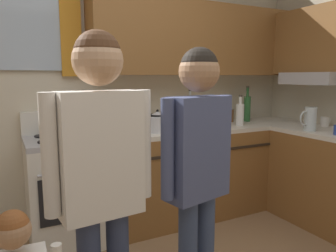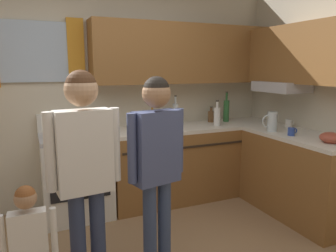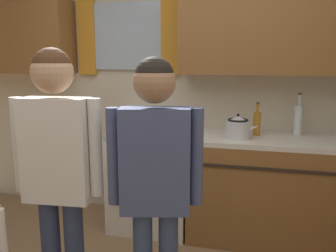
# 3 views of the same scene
# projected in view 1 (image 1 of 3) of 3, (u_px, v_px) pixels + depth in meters

# --- Properties ---
(back_wall_unit) EXTENTS (4.60, 0.42, 2.60)m
(back_wall_unit) POSITION_uv_depth(u_px,v_px,m) (95.00, 67.00, 2.99)
(back_wall_unit) COLOR beige
(back_wall_unit) RESTS_ON ground
(kitchen_counter_run) EXTENTS (2.17, 1.89, 0.90)m
(kitchen_counter_run) POSITION_uv_depth(u_px,v_px,m) (258.00, 173.00, 3.25)
(kitchen_counter_run) COLOR brown
(kitchen_counter_run) RESTS_ON ground
(stove_oven) EXTENTS (0.71, 0.67, 1.10)m
(stove_oven) POSITION_uv_depth(u_px,v_px,m) (72.00, 187.00, 2.77)
(stove_oven) COLOR silver
(stove_oven) RESTS_ON ground
(bottle_tall_clear) EXTENTS (0.07, 0.07, 0.37)m
(bottle_tall_clear) POSITION_uv_depth(u_px,v_px,m) (190.00, 111.00, 3.39)
(bottle_tall_clear) COLOR silver
(bottle_tall_clear) RESTS_ON kitchen_counter_run
(bottle_squat_brown) EXTENTS (0.08, 0.08, 0.21)m
(bottle_squat_brown) POSITION_uv_depth(u_px,v_px,m) (230.00, 115.00, 3.61)
(bottle_squat_brown) COLOR brown
(bottle_squat_brown) RESTS_ON kitchen_counter_run
(bottle_wine_green) EXTENTS (0.08, 0.08, 0.39)m
(bottle_wine_green) POSITION_uv_depth(u_px,v_px,m) (247.00, 108.00, 3.65)
(bottle_wine_green) COLOR #2D6633
(bottle_wine_green) RESTS_ON kitchen_counter_run
(bottle_milk_white) EXTENTS (0.08, 0.08, 0.31)m
(bottle_milk_white) POSITION_uv_depth(u_px,v_px,m) (240.00, 114.00, 3.34)
(bottle_milk_white) COLOR white
(bottle_milk_white) RESTS_ON kitchen_counter_run
(bottle_oil_amber) EXTENTS (0.06, 0.06, 0.29)m
(bottle_oil_amber) POSITION_uv_depth(u_px,v_px,m) (164.00, 117.00, 3.16)
(bottle_oil_amber) COLOR #B27223
(bottle_oil_amber) RESTS_ON kitchen_counter_run
(mug_ceramic_white) EXTENTS (0.13, 0.08, 0.09)m
(mug_ceramic_white) POSITION_uv_depth(u_px,v_px,m) (325.00, 122.00, 3.29)
(mug_ceramic_white) COLOR white
(mug_ceramic_white) RESTS_ON kitchen_counter_run
(stovetop_kettle) EXTENTS (0.27, 0.20, 0.21)m
(stovetop_kettle) POSITION_uv_depth(u_px,v_px,m) (158.00, 122.00, 2.95)
(stovetop_kettle) COLOR silver
(stovetop_kettle) RESTS_ON kitchen_counter_run
(water_pitcher) EXTENTS (0.19, 0.11, 0.22)m
(water_pitcher) POSITION_uv_depth(u_px,v_px,m) (310.00, 119.00, 3.02)
(water_pitcher) COLOR silver
(water_pitcher) RESTS_ON kitchen_counter_run
(adult_holding_child) EXTENTS (0.49, 0.22, 1.59)m
(adult_holding_child) POSITION_uv_depth(u_px,v_px,m) (101.00, 168.00, 1.43)
(adult_holding_child) COLOR #2D3856
(adult_holding_child) RESTS_ON ground
(adult_in_plaid) EXTENTS (0.47, 0.22, 1.55)m
(adult_in_plaid) POSITION_uv_depth(u_px,v_px,m) (198.00, 159.00, 1.71)
(adult_in_plaid) COLOR #38476B
(adult_in_plaid) RESTS_ON ground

